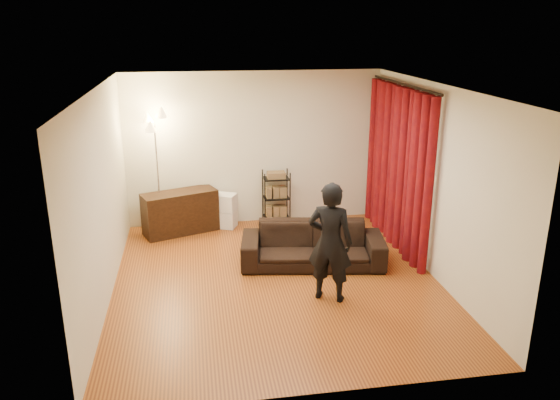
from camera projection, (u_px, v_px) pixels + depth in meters
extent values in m
plane|color=#9C5018|center=(276.00, 281.00, 7.71)|extent=(5.00, 5.00, 0.00)
plane|color=white|center=(276.00, 87.00, 6.87)|extent=(5.00, 5.00, 0.00)
plane|color=beige|center=(255.00, 149.00, 9.64)|extent=(5.00, 0.00, 5.00)
plane|color=beige|center=(318.00, 269.00, 4.95)|extent=(5.00, 0.00, 5.00)
plane|color=beige|center=(102.00, 198.00, 6.95)|extent=(0.00, 5.00, 5.00)
plane|color=beige|center=(435.00, 182.00, 7.64)|extent=(0.00, 5.00, 5.00)
cylinder|color=black|center=(404.00, 84.00, 8.29)|extent=(0.04, 2.65, 0.04)
imported|color=black|center=(313.00, 245.00, 8.15)|extent=(2.21, 1.14, 0.62)
imported|color=black|center=(330.00, 242.00, 6.99)|extent=(0.69, 0.61, 1.60)
cube|color=black|center=(180.00, 212.00, 9.38)|extent=(1.34, 0.88, 0.73)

